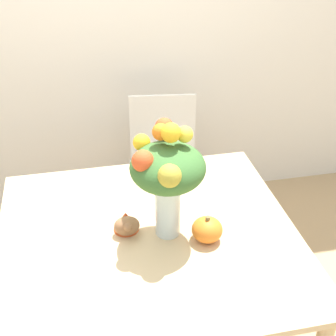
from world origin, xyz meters
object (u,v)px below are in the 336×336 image
Objects in this scene: flower_vase at (167,173)px; dining_chair_near_window at (164,168)px; turkey_figurine at (126,223)px; pumpkin at (207,230)px.

flower_vase is 1.07m from dining_chair_near_window.
dining_chair_near_window reaches higher than turkey_figurine.
dining_chair_near_window reaches higher than pumpkin.
turkey_figurine is at bearing 159.60° from pumpkin.
turkey_figurine is 0.96m from dining_chair_near_window.
dining_chair_near_window is at bearing 68.95° from turkey_figurine.
flower_vase is at bearing -92.57° from dining_chair_near_window.
flower_vase reaches higher than turkey_figurine.
pumpkin is 0.88× the size of turkey_figurine.
flower_vase is 0.56× the size of dining_chair_near_window.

